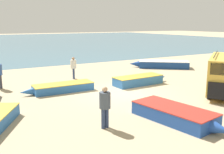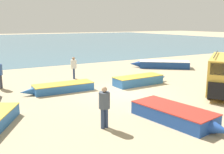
{
  "view_description": "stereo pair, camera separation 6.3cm",
  "coord_description": "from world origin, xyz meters",
  "px_view_note": "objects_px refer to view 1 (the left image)",
  "views": [
    {
      "loc": [
        -7.97,
        -13.05,
        4.14
      ],
      "look_at": [
        -0.46,
        0.26,
        1.0
      ],
      "focal_mm": 42.0,
      "sensor_mm": 36.0,
      "label": 1
    },
    {
      "loc": [
        -7.91,
        -13.08,
        4.14
      ],
      "look_at": [
        -0.46,
        0.26,
        1.0
      ],
      "focal_mm": 42.0,
      "sensor_mm": 36.0,
      "label": 2
    }
  ],
  "objects_px": {
    "fishing_rowboat_0": "(61,88)",
    "fishing_rowboat_3": "(162,64)",
    "fishing_rowboat_1": "(140,80)",
    "fisherman_1": "(105,103)",
    "fisherman_0": "(73,66)",
    "fishing_rowboat_4": "(176,115)"
  },
  "relations": [
    {
      "from": "fishing_rowboat_0",
      "to": "fishing_rowboat_3",
      "type": "relative_size",
      "value": 0.87
    },
    {
      "from": "fishing_rowboat_1",
      "to": "fisherman_1",
      "type": "height_order",
      "value": "fisherman_1"
    },
    {
      "from": "fisherman_0",
      "to": "fisherman_1",
      "type": "relative_size",
      "value": 0.97
    },
    {
      "from": "fishing_rowboat_1",
      "to": "fisherman_0",
      "type": "height_order",
      "value": "fisherman_0"
    },
    {
      "from": "fishing_rowboat_0",
      "to": "fishing_rowboat_3",
      "type": "height_order",
      "value": "fishing_rowboat_3"
    },
    {
      "from": "fishing_rowboat_0",
      "to": "fishing_rowboat_3",
      "type": "distance_m",
      "value": 11.88
    },
    {
      "from": "fisherman_0",
      "to": "fisherman_1",
      "type": "height_order",
      "value": "fisherman_1"
    },
    {
      "from": "fishing_rowboat_1",
      "to": "fishing_rowboat_3",
      "type": "xyz_separation_m",
      "value": [
        5.84,
        4.67,
        0.03
      ]
    },
    {
      "from": "fishing_rowboat_3",
      "to": "fishing_rowboat_4",
      "type": "xyz_separation_m",
      "value": [
        -8.55,
        -11.14,
        -0.03
      ]
    },
    {
      "from": "fishing_rowboat_3",
      "to": "fisherman_0",
      "type": "bearing_deg",
      "value": 41.65
    },
    {
      "from": "fisherman_0",
      "to": "fishing_rowboat_0",
      "type": "bearing_deg",
      "value": -106.07
    },
    {
      "from": "fishing_rowboat_1",
      "to": "fisherman_0",
      "type": "xyz_separation_m",
      "value": [
        -3.31,
        3.98,
        0.69
      ]
    },
    {
      "from": "fishing_rowboat_1",
      "to": "fishing_rowboat_4",
      "type": "height_order",
      "value": "fishing_rowboat_1"
    },
    {
      "from": "fisherman_1",
      "to": "fishing_rowboat_1",
      "type": "bearing_deg",
      "value": -51.42
    },
    {
      "from": "fishing_rowboat_0",
      "to": "fishing_rowboat_4",
      "type": "relative_size",
      "value": 0.98
    },
    {
      "from": "fishing_rowboat_4",
      "to": "fisherman_1",
      "type": "relative_size",
      "value": 2.65
    },
    {
      "from": "fishing_rowboat_3",
      "to": "fisherman_0",
      "type": "xyz_separation_m",
      "value": [
        -9.16,
        -0.69,
        0.66
      ]
    },
    {
      "from": "fishing_rowboat_0",
      "to": "fisherman_1",
      "type": "bearing_deg",
      "value": 88.06
    },
    {
      "from": "fishing_rowboat_3",
      "to": "fisherman_1",
      "type": "xyz_separation_m",
      "value": [
        -11.56,
        -10.29,
        0.7
      ]
    },
    {
      "from": "fishing_rowboat_1",
      "to": "fisherman_1",
      "type": "distance_m",
      "value": 8.05
    },
    {
      "from": "fishing_rowboat_3",
      "to": "fishing_rowboat_4",
      "type": "relative_size",
      "value": 1.12
    },
    {
      "from": "fishing_rowboat_0",
      "to": "fisherman_1",
      "type": "distance_m",
      "value": 6.46
    }
  ]
}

